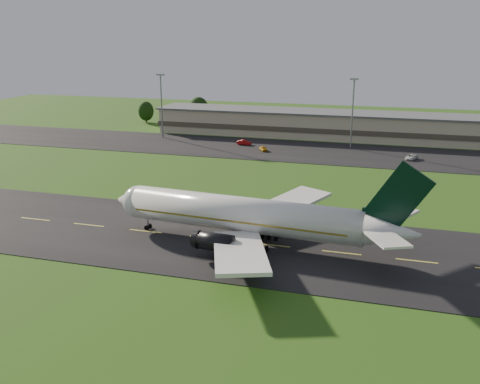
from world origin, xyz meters
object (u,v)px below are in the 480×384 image
(terminal, at_px, (360,127))
(service_vehicle_a, at_px, (263,149))
(airliner, at_px, (248,216))
(light_mast_centre, at_px, (353,105))
(light_mast_west, at_px, (161,98))
(service_vehicle_c, at_px, (411,157))
(service_vehicle_b, at_px, (244,142))

(terminal, distance_m, service_vehicle_a, 37.02)
(airliner, height_order, light_mast_centre, light_mast_centre)
(light_mast_west, distance_m, light_mast_centre, 60.00)
(light_mast_centre, relative_size, service_vehicle_a, 5.19)
(terminal, height_order, service_vehicle_c, terminal)
(service_vehicle_a, height_order, service_vehicle_c, service_vehicle_c)
(service_vehicle_b, height_order, service_vehicle_c, service_vehicle_b)
(light_mast_west, relative_size, service_vehicle_a, 5.19)
(terminal, height_order, light_mast_west, light_mast_west)
(terminal, distance_m, light_mast_centre, 18.45)
(airliner, height_order, light_mast_west, light_mast_west)
(terminal, bearing_deg, service_vehicle_b, -148.30)
(light_mast_centre, relative_size, service_vehicle_b, 4.59)
(terminal, relative_size, service_vehicle_b, 32.68)
(terminal, distance_m, light_mast_west, 64.10)
(light_mast_centre, relative_size, service_vehicle_c, 4.22)
(airliner, relative_size, service_vehicle_b, 11.56)
(service_vehicle_a, xyz_separation_m, service_vehicle_c, (40.68, 0.41, 0.00))
(service_vehicle_c, bearing_deg, airliner, -88.55)
(terminal, distance_m, service_vehicle_c, 31.03)
(terminal, bearing_deg, service_vehicle_a, -132.84)
(service_vehicle_a, bearing_deg, terminal, 14.98)
(light_mast_west, distance_m, service_vehicle_b, 31.28)
(light_mast_centre, height_order, service_vehicle_b, light_mast_centre)
(service_vehicle_b, bearing_deg, airliner, -161.27)
(service_vehicle_b, bearing_deg, service_vehicle_a, -129.28)
(airliner, relative_size, service_vehicle_a, 13.09)
(airliner, distance_m, terminal, 96.79)
(terminal, relative_size, service_vehicle_a, 37.00)
(light_mast_centre, height_order, service_vehicle_a, light_mast_centre)
(airliner, height_order, service_vehicle_b, airliner)
(light_mast_west, distance_m, service_vehicle_c, 78.62)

